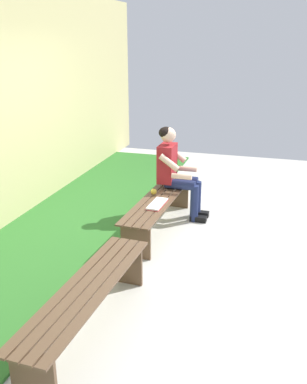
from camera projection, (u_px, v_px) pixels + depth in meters
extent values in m
cube|color=beige|center=(226.00, 285.00, 4.32)|extent=(10.00, 7.00, 0.04)
cube|color=#2D6B28|center=(24.00, 251.00, 4.93)|extent=(9.00, 1.92, 0.03)
cube|color=brown|center=(148.00, 197.00, 5.45)|extent=(1.86, 0.17, 0.02)
cube|color=brown|center=(155.00, 198.00, 5.42)|extent=(1.86, 0.17, 0.02)
cube|color=brown|center=(163.00, 199.00, 5.39)|extent=(1.86, 0.17, 0.02)
cube|color=brown|center=(170.00, 200.00, 5.36)|extent=(1.86, 0.17, 0.02)
cube|color=brown|center=(177.00, 194.00, 6.19)|extent=(0.05, 0.35, 0.40)
cube|color=brown|center=(136.00, 241.00, 4.75)|extent=(0.05, 0.35, 0.40)
cube|color=brown|center=(71.00, 284.00, 3.53)|extent=(1.83, 0.17, 0.02)
cube|color=brown|center=(82.00, 287.00, 3.50)|extent=(1.83, 0.17, 0.02)
cube|color=brown|center=(93.00, 289.00, 3.47)|extent=(1.83, 0.17, 0.02)
cube|color=brown|center=(104.00, 291.00, 3.44)|extent=(1.83, 0.17, 0.02)
cube|color=brown|center=(126.00, 265.00, 4.26)|extent=(0.05, 0.35, 0.40)
cube|color=brown|center=(33.00, 378.00, 2.85)|extent=(0.05, 0.35, 0.40)
cube|color=maroon|center=(167.00, 163.00, 5.72)|extent=(0.34, 0.20, 0.50)
sphere|color=beige|center=(168.00, 135.00, 5.59)|extent=(0.20, 0.20, 0.20)
ellipsoid|color=black|center=(166.00, 133.00, 5.59)|extent=(0.20, 0.19, 0.15)
cylinder|color=navy|center=(183.00, 180.00, 5.83)|extent=(0.13, 0.40, 0.13)
cylinder|color=navy|center=(180.00, 184.00, 5.67)|extent=(0.13, 0.40, 0.13)
cylinder|color=navy|center=(197.00, 199.00, 5.86)|extent=(0.11, 0.11, 0.49)
cube|color=black|center=(201.00, 214.00, 5.92)|extent=(0.10, 0.22, 0.07)
cylinder|color=navy|center=(194.00, 203.00, 5.70)|extent=(0.11, 0.11, 0.49)
cube|color=black|center=(198.00, 219.00, 5.76)|extent=(0.10, 0.22, 0.07)
cylinder|color=beige|center=(177.00, 155.00, 5.87)|extent=(0.08, 0.28, 0.23)
cylinder|color=beige|center=(188.00, 169.00, 5.86)|extent=(0.07, 0.26, 0.07)
cylinder|color=beige|center=(169.00, 163.00, 5.49)|extent=(0.08, 0.28, 0.23)
cylinder|color=beige|center=(182.00, 177.00, 5.53)|extent=(0.07, 0.26, 0.07)
sphere|color=gold|center=(154.00, 192.00, 5.50)|extent=(0.08, 0.08, 0.08)
cube|color=white|center=(160.00, 201.00, 5.26)|extent=(0.21, 0.16, 0.02)
cube|color=white|center=(155.00, 207.00, 5.08)|extent=(0.21, 0.16, 0.02)
cube|color=red|center=(157.00, 205.00, 5.17)|extent=(0.42, 0.18, 0.01)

